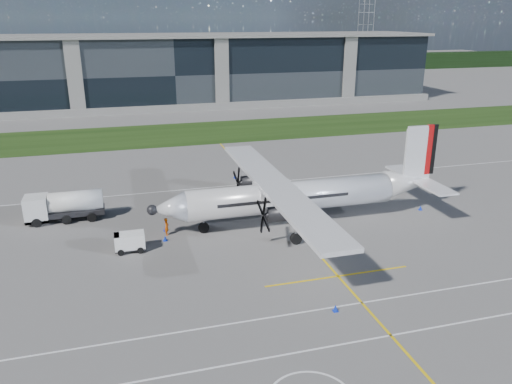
# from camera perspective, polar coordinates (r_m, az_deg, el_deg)

# --- Properties ---
(ground) EXTENTS (400.00, 400.00, 0.00)m
(ground) POSITION_cam_1_polar(r_m,az_deg,el_deg) (80.89, -6.34, 5.53)
(ground) COLOR #605D5B
(ground) RESTS_ON ground
(grass_strip) EXTENTS (400.00, 18.00, 0.04)m
(grass_strip) POSITION_cam_1_polar(r_m,az_deg,el_deg) (88.59, -7.21, 6.72)
(grass_strip) COLOR black
(grass_strip) RESTS_ON ground
(terminal_building) EXTENTS (120.00, 20.00, 15.00)m
(terminal_building) POSITION_cam_1_polar(r_m,az_deg,el_deg) (118.83, -9.81, 13.44)
(terminal_building) COLOR black
(terminal_building) RESTS_ON ground
(tree_line) EXTENTS (400.00, 6.00, 6.00)m
(tree_line) POSITION_cam_1_polar(r_m,az_deg,el_deg) (178.76, -11.93, 13.75)
(tree_line) COLOR black
(tree_line) RESTS_ON ground
(pylon_east) EXTENTS (9.00, 4.60, 30.00)m
(pylon_east) POSITION_cam_1_polar(r_m,az_deg,el_deg) (211.48, 12.40, 17.79)
(pylon_east) COLOR gray
(pylon_east) RESTS_ON ground
(yellow_taxiway_centerline) EXTENTS (0.20, 70.00, 0.01)m
(yellow_taxiway_centerline) POSITION_cam_1_polar(r_m,az_deg,el_deg) (53.59, 2.25, -1.60)
(yellow_taxiway_centerline) COLOR yellow
(yellow_taxiway_centerline) RESTS_ON ground
(white_lane_line) EXTENTS (90.00, 0.15, 0.01)m
(white_lane_line) POSITION_cam_1_polar(r_m,az_deg,el_deg) (32.86, 10.44, -16.64)
(white_lane_line) COLOR white
(white_lane_line) RESTS_ON ground
(turboprop_aircraft) EXTENTS (28.95, 30.02, 9.01)m
(turboprop_aircraft) POSITION_cam_1_polar(r_m,az_deg,el_deg) (48.05, 5.24, 1.52)
(turboprop_aircraft) COLOR silver
(turboprop_aircraft) RESTS_ON ground
(fuel_tanker_truck) EXTENTS (7.80, 2.54, 2.93)m
(fuel_tanker_truck) POSITION_cam_1_polar(r_m,az_deg,el_deg) (52.94, -21.60, -1.59)
(fuel_tanker_truck) COLOR silver
(fuel_tanker_truck) RESTS_ON ground
(baggage_tug) EXTENTS (2.70, 1.62, 1.62)m
(baggage_tug) POSITION_cam_1_polar(r_m,az_deg,el_deg) (44.56, -14.22, -5.59)
(baggage_tug) COLOR white
(baggage_tug) RESTS_ON ground
(ground_crew_person) EXTENTS (0.72, 0.89, 1.92)m
(ground_crew_person) POSITION_cam_1_polar(r_m,az_deg,el_deg) (46.95, -10.18, -3.77)
(ground_crew_person) COLOR #F25907
(ground_crew_person) RESTS_ON ground
(safety_cone_stbdwing) EXTENTS (0.36, 0.36, 0.50)m
(safety_cone_stbdwing) POSITION_cam_1_polar(r_m,az_deg,el_deg) (62.81, -2.42, 1.81)
(safety_cone_stbdwing) COLOR #0A27BA
(safety_cone_stbdwing) RESTS_ON ground
(safety_cone_nose_port) EXTENTS (0.36, 0.36, 0.50)m
(safety_cone_nose_port) POSITION_cam_1_polar(r_m,az_deg,el_deg) (46.05, -10.35, -5.22)
(safety_cone_nose_port) COLOR #0A27BA
(safety_cone_nose_port) RESTS_ON ground
(safety_cone_portwing) EXTENTS (0.36, 0.36, 0.50)m
(safety_cone_portwing) POSITION_cam_1_polar(r_m,az_deg,el_deg) (35.62, 9.08, -12.96)
(safety_cone_portwing) COLOR #0A27BA
(safety_cone_portwing) RESTS_ON ground
(safety_cone_tail) EXTENTS (0.36, 0.36, 0.50)m
(safety_cone_tail) POSITION_cam_1_polar(r_m,az_deg,el_deg) (55.14, 18.28, -1.72)
(safety_cone_tail) COLOR #0A27BA
(safety_cone_tail) RESTS_ON ground
(safety_cone_fwd) EXTENTS (0.36, 0.36, 0.50)m
(safety_cone_fwd) POSITION_cam_1_polar(r_m,az_deg,el_deg) (46.79, -13.48, -5.04)
(safety_cone_fwd) COLOR #0A27BA
(safety_cone_fwd) RESTS_ON ground
(safety_cone_nose_stbd) EXTENTS (0.36, 0.36, 0.50)m
(safety_cone_nose_stbd) POSITION_cam_1_polar(r_m,az_deg,el_deg) (48.12, -10.32, -4.11)
(safety_cone_nose_stbd) COLOR #0A27BA
(safety_cone_nose_stbd) RESTS_ON ground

